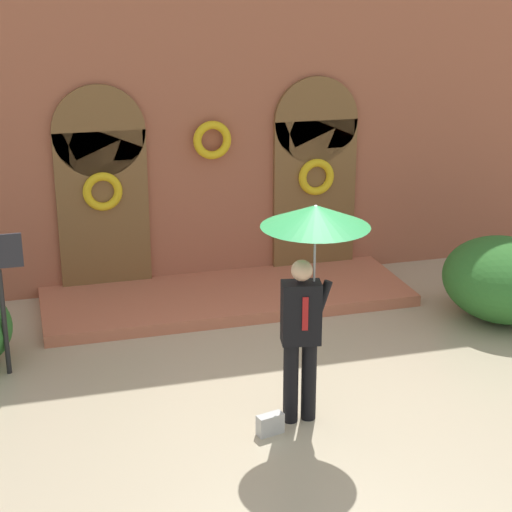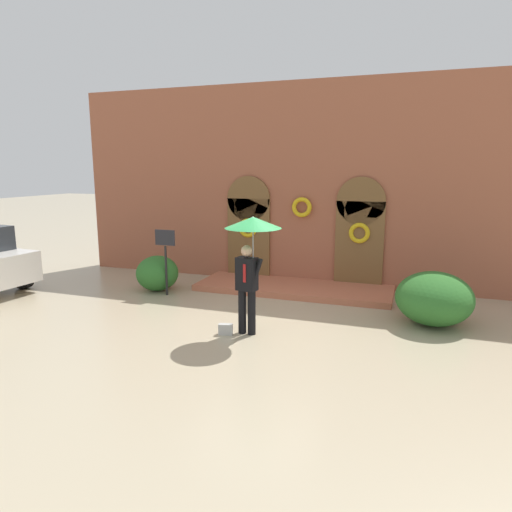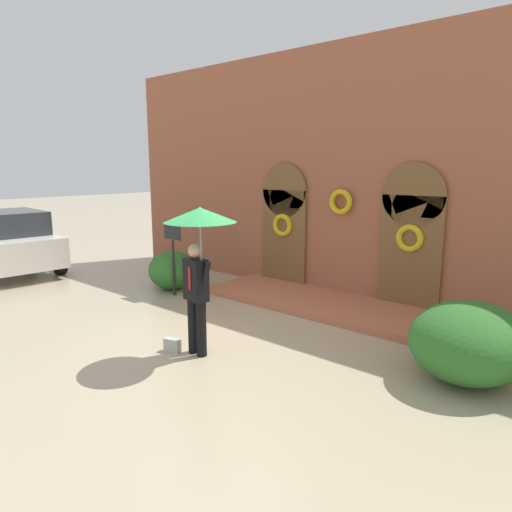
% 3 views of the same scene
% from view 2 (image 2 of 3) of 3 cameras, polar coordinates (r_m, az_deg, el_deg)
% --- Properties ---
extents(ground_plane, '(80.00, 80.00, 0.00)m').
position_cam_2_polar(ground_plane, '(9.63, 0.03, -8.92)').
color(ground_plane, tan).
extents(building_facade, '(14.00, 2.30, 5.60)m').
position_cam_2_polar(building_facade, '(13.06, 6.11, 8.28)').
color(building_facade, '#9E563D').
rests_on(building_facade, ground).
extents(person_with_umbrella, '(1.10, 1.10, 2.36)m').
position_cam_2_polar(person_with_umbrella, '(8.78, -0.58, 2.03)').
color(person_with_umbrella, black).
rests_on(person_with_umbrella, ground).
extents(handbag, '(0.30, 0.18, 0.22)m').
position_cam_2_polar(handbag, '(9.23, -3.83, -9.13)').
color(handbag, '#B7B7B2').
rests_on(handbag, ground).
extents(sign_post, '(0.56, 0.06, 1.72)m').
position_cam_2_polar(sign_post, '(11.97, -11.25, 0.58)').
color(sign_post, black).
rests_on(sign_post, ground).
extents(shrub_left, '(1.12, 1.16, 0.95)m').
position_cam_2_polar(shrub_left, '(12.63, -12.23, -2.11)').
color(shrub_left, '#2D6B28').
rests_on(shrub_left, ground).
extents(shrub_right, '(1.60, 1.79, 1.12)m').
position_cam_2_polar(shrub_right, '(10.42, 21.37, -4.93)').
color(shrub_right, '#2D6B28').
rests_on(shrub_right, ground).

